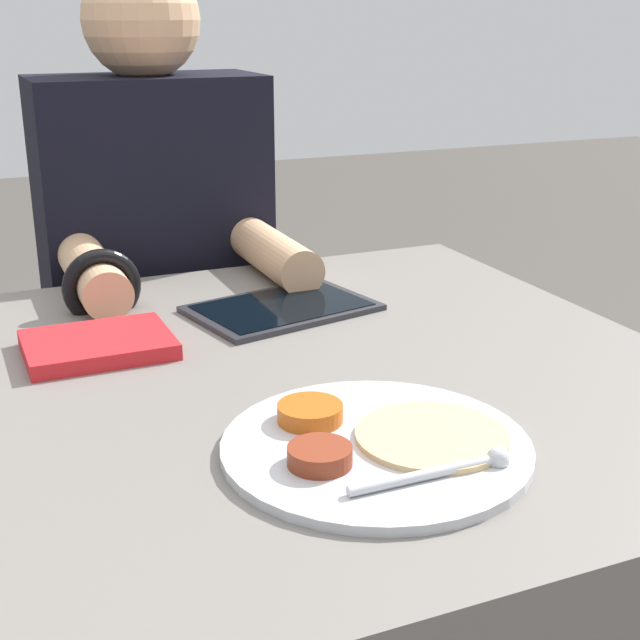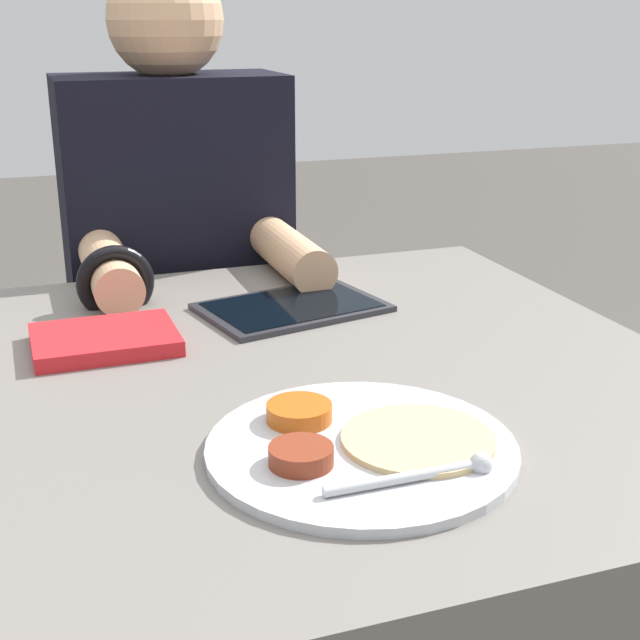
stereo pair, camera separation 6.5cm
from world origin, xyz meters
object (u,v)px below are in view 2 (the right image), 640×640
(thali_tray, at_px, (362,445))
(tablet_device, at_px, (292,307))
(person_diner, at_px, (183,344))
(red_notebook, at_px, (105,341))

(thali_tray, bearing_deg, tablet_device, 81.06)
(tablet_device, relative_size, person_diner, 0.22)
(thali_tray, distance_m, red_notebook, 0.42)
(red_notebook, bearing_deg, tablet_device, 12.84)
(thali_tray, relative_size, tablet_device, 1.09)
(thali_tray, height_order, red_notebook, thali_tray)
(red_notebook, bearing_deg, thali_tray, -61.83)
(thali_tray, relative_size, person_diner, 0.24)
(red_notebook, height_order, person_diner, person_diner)
(tablet_device, bearing_deg, red_notebook, -167.16)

